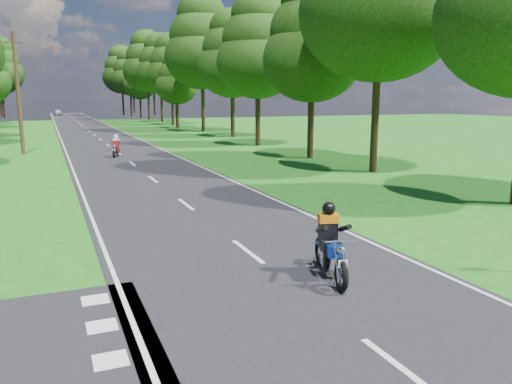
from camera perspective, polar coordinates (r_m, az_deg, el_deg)
name	(u,v)px	position (r m, az deg, el deg)	size (l,w,h in m)	color
ground	(282,279)	(10.83, 3.02, -9.85)	(160.00, 160.00, 0.00)	#1C5F15
main_road	(90,131)	(59.40, -18.48, 6.60)	(7.00, 140.00, 0.02)	black
road_markings	(90,132)	(57.53, -18.47, 6.50)	(7.40, 140.00, 0.01)	silver
treeline	(91,62)	(69.57, -18.36, 13.96)	(40.00, 115.35, 14.78)	black
telegraph_pole	(18,93)	(37.15, -25.54, 10.19)	(1.20, 0.26, 8.00)	#382616
rider_near_blue	(331,241)	(10.71, 8.54, -5.54)	(0.64, 1.93, 1.61)	navy
rider_far_red	(116,146)	(33.28, -15.73, 5.10)	(0.57, 1.70, 1.42)	maroon
distant_car	(58,112)	(113.30, -21.71, 8.47)	(1.46, 3.62, 1.23)	silver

